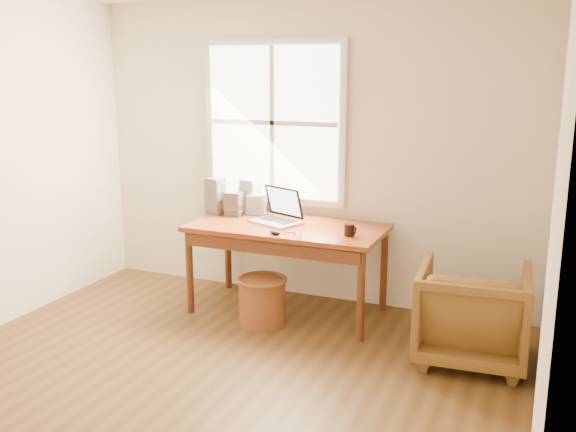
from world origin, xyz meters
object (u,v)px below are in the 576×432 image
armchair (472,314)px  coffee_mug (349,230)px  desk (287,228)px  wicker_stool (262,302)px  cd_stack_a (250,196)px  laptop (276,205)px

armchair → coffee_mug: bearing=-17.1°
armchair → coffee_mug: (-0.98, 0.23, 0.45)m
desk → wicker_stool: size_ratio=4.30×
cd_stack_a → armchair: bearing=-18.5°
armchair → wicker_stool: armchair is taller
wicker_stool → cd_stack_a: (-0.42, 0.65, 0.71)m
armchair → wicker_stool: 1.64m
desk → wicker_stool: desk is taller
laptop → armchair: bearing=9.5°
wicker_stool → coffee_mug: (0.65, 0.20, 0.61)m
coffee_mug → cd_stack_a: (-1.07, 0.45, 0.10)m
laptop → coffee_mug: bearing=10.1°
wicker_stool → desk: bearing=76.4°
armchair → wicker_stool: (-1.63, 0.03, -0.16)m
laptop → cd_stack_a: 0.49m
laptop → coffee_mug: 0.71m
desk → laptop: bearing=169.3°
wicker_stool → coffee_mug: bearing=17.3°
desk → armchair: desk is taller
armchair → desk: bearing=-16.8°
coffee_mug → cd_stack_a: 1.16m
coffee_mug → wicker_stool: bearing=-168.6°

